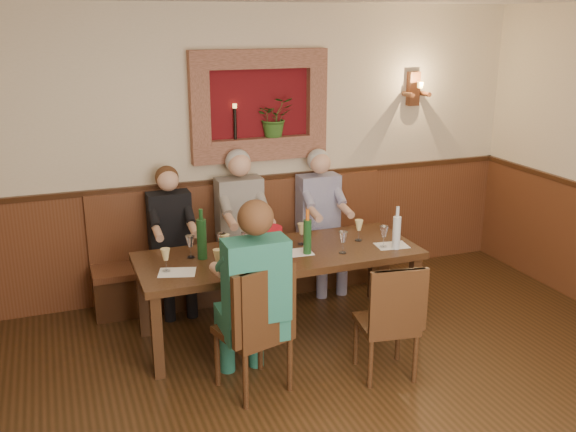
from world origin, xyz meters
The scene contains 32 objects.
room_shell centered at (0.00, 0.00, 1.89)m, with size 6.04×6.04×2.82m.
wainscoting centered at (0.00, 0.00, 0.59)m, with size 6.02×6.02×1.15m.
wall_niche centered at (0.24, 2.94, 1.81)m, with size 1.36×0.30×1.06m.
wall_sconce centered at (1.90, 2.93, 1.94)m, with size 0.25×0.20×0.35m.
dining_table centered at (0.00, 1.85, 0.68)m, with size 2.40×0.90×0.75m.
bench centered at (0.00, 2.79, 0.33)m, with size 3.00×0.45×1.11m.
chair_near_left centered at (-0.48, 1.06, 0.30)m, with size 0.56×0.56×1.03m.
chair_near_right centered at (0.53, 0.90, 0.27)m, with size 0.47×0.47×0.93m.
person_bench_left centered at (-0.76, 2.69, 0.56)m, with size 0.39×0.48×1.37m.
person_bench_mid centered at (-0.07, 2.69, 0.61)m, with size 0.44×0.54×1.47m.
person_bench_right centered at (0.76, 2.69, 0.59)m, with size 0.42×0.51×1.42m.
person_chair_front centered at (-0.48, 1.07, 0.62)m, with size 0.45×0.55×1.50m.
spittoon_bucket centered at (-0.13, 1.75, 0.88)m, with size 0.24×0.24×0.27m, color #B50B1B.
wine_bottle_green_a centered at (0.21, 1.74, 0.91)m, with size 0.08×0.08×0.39m.
wine_bottle_green_b centered at (-0.64, 1.94, 0.93)m, with size 0.10×0.10×0.43m.
water_bottle centered at (0.98, 1.59, 0.90)m, with size 0.09×0.09×0.38m.
tasting_sheet_a centered at (-0.90, 1.71, 0.75)m, with size 0.29×0.20×0.00m, color white.
tasting_sheet_b centered at (0.13, 1.79, 0.75)m, with size 0.28×0.20×0.00m, color white.
tasting_sheet_c centered at (0.98, 1.67, 0.75)m, with size 0.28×0.20×0.00m, color white.
tasting_sheet_d centered at (-0.34, 1.57, 0.75)m, with size 0.27×0.19×0.00m, color white.
wine_glass_0 centered at (-0.98, 1.76, 0.85)m, with size 0.08×0.08×0.19m, color #E5D089, non-canonical shape.
wine_glass_1 centered at (-0.73, 2.00, 0.85)m, with size 0.08×0.08×0.19m, color white, non-canonical shape.
wine_glass_2 centered at (-0.60, 1.60, 0.85)m, with size 0.08×0.08×0.19m, color #E5D089, non-canonical shape.
wine_glass_3 centered at (-0.27, 1.92, 0.85)m, with size 0.08×0.08×0.19m, color white, non-canonical shape.
wine_glass_4 centered at (-0.12, 1.64, 0.85)m, with size 0.08×0.08×0.19m, color #E5D089, non-canonical shape.
wine_glass_5 centered at (0.26, 1.98, 0.85)m, with size 0.08×0.08×0.19m, color #E5D089, non-canonical shape.
wine_glass_6 centered at (0.50, 1.65, 0.85)m, with size 0.08×0.08×0.19m, color white, non-canonical shape.
wine_glass_7 centered at (0.77, 1.89, 0.85)m, with size 0.08×0.08×0.19m, color #E5D089, non-canonical shape.
wine_glass_8 centered at (0.90, 1.66, 0.85)m, with size 0.08×0.08×0.19m, color white, non-canonical shape.
wine_glass_9 centered at (-0.17, 1.51, 0.85)m, with size 0.08×0.08×0.19m, color #E5D089, non-canonical shape.
wine_glass_10 centered at (-0.45, 1.93, 0.85)m, with size 0.08×0.08×0.19m, color #E5D089, non-canonical shape.
wine_glass_11 centered at (-0.47, 1.96, 0.85)m, with size 0.08×0.08×0.19m, color white, non-canonical shape.
Camera 1 is at (-1.73, -2.96, 2.65)m, focal length 40.00 mm.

